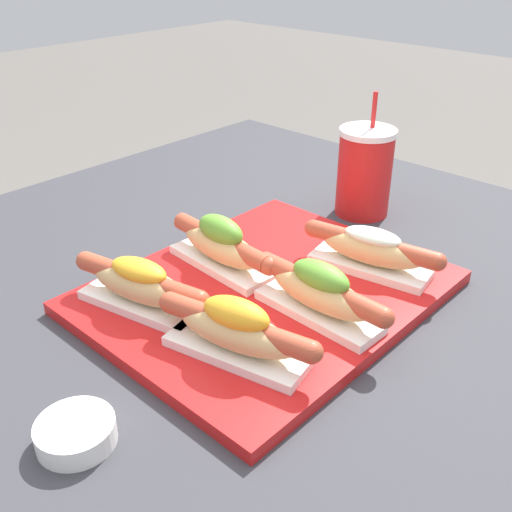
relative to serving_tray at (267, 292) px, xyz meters
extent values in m
cube|color=#333338|center=(-0.06, 0.08, -0.38)|extent=(1.34, 1.06, 0.75)
cube|color=red|center=(0.00, 0.00, 0.00)|extent=(0.46, 0.38, 0.02)
cube|color=white|center=(-0.13, -0.08, 0.02)|extent=(0.10, 0.18, 0.01)
ellipsoid|color=tan|center=(-0.13, -0.08, 0.04)|extent=(0.08, 0.16, 0.04)
cylinder|color=#AD472D|center=(-0.13, -0.08, 0.05)|extent=(0.07, 0.19, 0.03)
sphere|color=#AD472D|center=(-0.11, -0.17, 0.05)|extent=(0.03, 0.03, 0.03)
sphere|color=#AD472D|center=(-0.15, 0.02, 0.05)|extent=(0.03, 0.03, 0.03)
ellipsoid|color=gold|center=(-0.13, -0.08, 0.07)|extent=(0.06, 0.09, 0.04)
cube|color=white|center=(-0.01, -0.09, 0.02)|extent=(0.07, 0.17, 0.01)
ellipsoid|color=tan|center=(-0.01, -0.09, 0.04)|extent=(0.05, 0.15, 0.04)
cylinder|color=#AD472D|center=(-0.01, -0.09, 0.05)|extent=(0.03, 0.19, 0.03)
sphere|color=#AD472D|center=(-0.01, -0.19, 0.05)|extent=(0.03, 0.03, 0.03)
sphere|color=#AD472D|center=(0.00, 0.00, 0.05)|extent=(0.03, 0.03, 0.03)
ellipsoid|color=#5B992D|center=(-0.01, -0.09, 0.07)|extent=(0.04, 0.08, 0.03)
cube|color=white|center=(0.13, -0.08, 0.02)|extent=(0.09, 0.18, 0.01)
ellipsoid|color=tan|center=(0.13, -0.08, 0.04)|extent=(0.07, 0.16, 0.04)
cylinder|color=#AD472D|center=(0.13, -0.08, 0.05)|extent=(0.06, 0.19, 0.03)
sphere|color=#AD472D|center=(0.15, -0.17, 0.05)|extent=(0.03, 0.03, 0.03)
sphere|color=#AD472D|center=(0.12, 0.01, 0.05)|extent=(0.03, 0.03, 0.03)
ellipsoid|color=silver|center=(0.13, -0.08, 0.06)|extent=(0.05, 0.09, 0.02)
cube|color=white|center=(-0.15, 0.09, 0.02)|extent=(0.09, 0.18, 0.01)
ellipsoid|color=tan|center=(-0.15, 0.09, 0.04)|extent=(0.08, 0.16, 0.04)
cylinder|color=#AD472D|center=(-0.15, 0.09, 0.05)|extent=(0.06, 0.19, 0.03)
sphere|color=#AD472D|center=(-0.13, -0.01, 0.05)|extent=(0.03, 0.03, 0.03)
sphere|color=#AD472D|center=(-0.17, 0.18, 0.05)|extent=(0.03, 0.03, 0.03)
ellipsoid|color=gold|center=(-0.15, 0.09, 0.06)|extent=(0.06, 0.09, 0.03)
cube|color=white|center=(0.00, 0.08, 0.02)|extent=(0.07, 0.17, 0.01)
ellipsoid|color=tan|center=(0.00, 0.08, 0.04)|extent=(0.06, 0.15, 0.04)
cylinder|color=#AD472D|center=(0.00, 0.08, 0.05)|extent=(0.04, 0.19, 0.03)
sphere|color=#AD472D|center=(-0.01, -0.01, 0.05)|extent=(0.03, 0.03, 0.03)
sphere|color=#AD472D|center=(0.00, 0.17, 0.05)|extent=(0.03, 0.03, 0.03)
ellipsoid|color=#5B992D|center=(0.00, 0.08, 0.07)|extent=(0.05, 0.09, 0.04)
cylinder|color=white|center=(-0.33, -0.04, 0.00)|extent=(0.08, 0.08, 0.02)
cylinder|color=red|center=(-0.33, -0.04, 0.01)|extent=(0.07, 0.07, 0.01)
cylinder|color=red|center=(0.32, 0.06, 0.06)|extent=(0.09, 0.09, 0.14)
cylinder|color=white|center=(0.32, 0.06, 0.14)|extent=(0.10, 0.10, 0.01)
cylinder|color=red|center=(0.34, 0.06, 0.17)|extent=(0.01, 0.01, 0.06)
camera|label=1|loc=(-0.52, -0.46, 0.44)|focal=42.00mm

